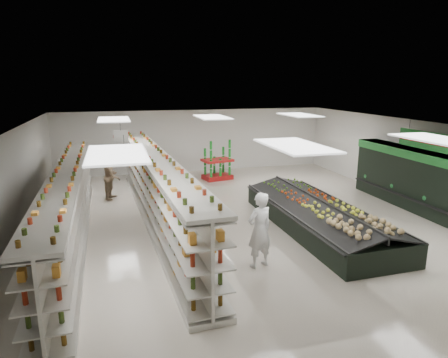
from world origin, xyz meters
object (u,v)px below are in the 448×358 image
object	(u,v)px
shopper_background	(112,176)
shopper_main	(259,230)
soda_endcap	(217,162)
produce_island	(318,215)
gondola_left	(69,209)
gondola_center	(157,192)

from	to	relation	value
shopper_background	shopper_main	bearing A→B (deg)	-136.63
soda_endcap	produce_island	bearing A→B (deg)	-79.08
gondola_left	shopper_main	xyz separation A→B (m)	(4.78, -3.22, 0.04)
soda_endcap	shopper_main	bearing A→B (deg)	-98.19
shopper_main	soda_endcap	bearing A→B (deg)	-115.95
gondola_left	soda_endcap	size ratio (longest dim) A/B	6.75
gondola_center	gondola_left	bearing A→B (deg)	-164.30
soda_endcap	shopper_background	distance (m)	5.30
gondola_left	gondola_center	distance (m)	2.82
produce_island	shopper_main	size ratio (longest dim) A/B	3.44
produce_island	shopper_main	distance (m)	3.48
shopper_main	shopper_background	world-z (taller)	shopper_main
shopper_main	shopper_background	xyz separation A→B (m)	(-3.54, 7.37, -0.07)
soda_endcap	shopper_background	bearing A→B (deg)	-157.42
soda_endcap	shopper_background	xyz separation A→B (m)	(-4.89, -2.03, 0.06)
gondola_center	produce_island	size ratio (longest dim) A/B	1.91
shopper_background	gondola_center	bearing A→B (deg)	-138.41
produce_island	gondola_left	bearing A→B (deg)	171.04
gondola_center	shopper_main	bearing A→B (deg)	-65.99
shopper_main	produce_island	bearing A→B (deg)	-161.55
produce_island	soda_endcap	distance (m)	7.52
gondola_left	shopper_main	bearing A→B (deg)	-35.01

